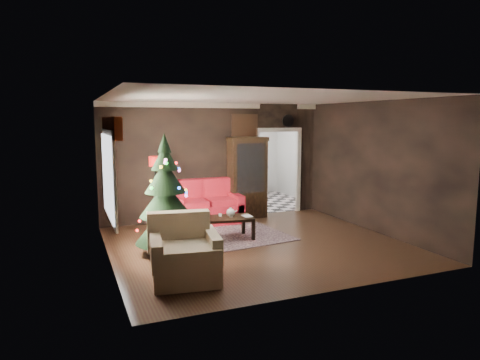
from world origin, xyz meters
name	(u,v)px	position (x,y,z in m)	size (l,w,h in m)	color
floor	(257,245)	(0.00, 0.00, 0.00)	(5.50, 5.50, 0.00)	black
ceiling	(258,98)	(0.00, 0.00, 2.80)	(5.50, 5.50, 0.00)	white
wall_back	(215,161)	(0.00, 2.50, 1.40)	(5.50, 5.50, 0.00)	black
wall_front	(334,194)	(0.00, -2.50, 1.40)	(5.50, 5.50, 0.00)	black
wall_left	(107,181)	(-2.75, 0.00, 1.40)	(5.50, 5.50, 0.00)	black
wall_right	(375,167)	(2.75, 0.00, 1.40)	(5.50, 5.50, 0.00)	black
doorway	(278,173)	(1.70, 2.50, 1.05)	(1.10, 0.10, 2.10)	white
left_window	(108,176)	(-2.71, 0.20, 1.45)	(0.05, 1.60, 1.40)	white
valance	(111,128)	(-2.63, 0.20, 2.27)	(0.12, 2.10, 0.35)	maroon
kitchen_floor	(254,202)	(1.70, 4.00, 0.00)	(3.00, 3.00, 0.00)	silver
kitchen_window	(236,142)	(1.70, 5.45, 1.70)	(0.70, 0.06, 0.70)	white
rug	(228,237)	(-0.36, 0.69, 0.01)	(2.42, 1.76, 0.01)	#653E53
loveseat	(206,202)	(-0.40, 2.05, 0.50)	(1.70, 0.90, 1.00)	maroon
curio_cabinet	(247,179)	(0.75, 2.27, 0.95)	(0.90, 0.45, 1.90)	black
floor_lamp	(156,194)	(-1.61, 1.75, 0.83)	(0.27, 0.27, 1.61)	black
christmas_tree	(166,197)	(-1.76, 0.09, 1.05)	(1.11, 1.11, 2.12)	black
armchair	(185,251)	(-1.79, -1.30, 0.46)	(1.02, 1.02, 1.04)	beige
coffee_table	(227,228)	(-0.42, 0.55, 0.24)	(1.00, 0.60, 0.45)	black
teapot	(231,212)	(-0.34, 0.56, 0.56)	(0.20, 0.20, 0.18)	white
cup_a	(231,215)	(-0.34, 0.53, 0.50)	(0.08, 0.08, 0.07)	white
cup_b	(220,215)	(-0.52, 0.68, 0.49)	(0.07, 0.07, 0.06)	white
book	(243,211)	(-0.11, 0.45, 0.58)	(0.17, 0.02, 0.23)	gray
wall_clock	(288,121)	(1.95, 2.45, 2.38)	(0.32, 0.32, 0.06)	white
painting	(244,126)	(0.75, 2.46, 2.25)	(0.62, 0.05, 0.52)	#A3703F
kitchen_counter	(239,182)	(1.70, 5.20, 0.45)	(1.80, 0.60, 0.90)	silver
kitchen_table	(249,192)	(1.40, 3.70, 0.38)	(0.70, 0.70, 0.75)	brown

